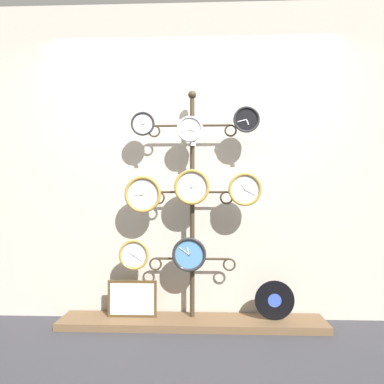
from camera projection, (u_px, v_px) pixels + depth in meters
The scene contains 17 objects.
ground_plane at pixel (190, 343), 2.75m from camera, with size 12.00×12.00×0.00m, color #333338.
shop_wall at pixel (193, 160), 3.33m from camera, with size 4.40×0.04×2.80m.
low_shelf at pixel (192, 322), 3.10m from camera, with size 2.20×0.36×0.06m.
display_stand at pixel (192, 239), 3.17m from camera, with size 0.76×0.37×1.98m.
clock_top_left at pixel (143, 124), 3.12m from camera, with size 0.20×0.04×0.20m.
clock_top_center at pixel (190, 129), 3.10m from camera, with size 0.22×0.04×0.22m.
clock_top_right at pixel (246, 120), 3.07m from camera, with size 0.22×0.04×0.22m.
clock_middle_left at pixel (143, 194), 3.10m from camera, with size 0.31×0.04×0.31m.
clock_middle_center at pixel (191, 187), 3.08m from camera, with size 0.29×0.04×0.29m.
clock_middle_right at pixel (245, 189), 3.05m from camera, with size 0.27×0.04×0.27m.
clock_bottom_left at pixel (134, 255), 3.10m from camera, with size 0.25×0.04×0.25m.
clock_bottom_center at pixel (189, 254), 3.08m from camera, with size 0.28×0.04×0.28m.
vinyl_record at pixel (275, 300), 3.07m from camera, with size 0.33×0.01×0.33m.
picture_frame at pixel (132, 299), 3.15m from camera, with size 0.41×0.02×0.31m.
price_tag_upper at pixel (146, 138), 3.11m from camera, with size 0.04×0.00×0.03m.
price_tag_mid at pixel (193, 144), 3.09m from camera, with size 0.04×0.00×0.03m.
price_tag_lower at pixel (250, 135), 3.07m from camera, with size 0.04×0.00×0.03m.
Camera 1 is at (0.13, -2.76, 1.09)m, focal length 35.00 mm.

